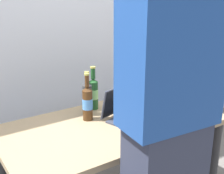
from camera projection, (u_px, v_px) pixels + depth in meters
desk at (113, 135)px, 1.98m from camera, size 1.49×0.79×0.70m
laptop at (129, 111)px, 2.00m from camera, size 0.41×0.37×0.22m
beer_bottle_dark at (88, 102)px, 1.95m from camera, size 0.07×0.07×0.33m
beer_bottle_brown at (87, 98)px, 2.03m from camera, size 0.07×0.07×0.32m
beer_bottle_amber at (93, 93)px, 2.14m from camera, size 0.07×0.07×0.33m
person_figure at (167, 137)px, 1.32m from camera, size 0.45×0.30×1.79m
back_wall at (57, 22)px, 2.43m from camera, size 6.00×0.10×2.60m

